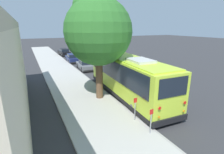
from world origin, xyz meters
TOP-DOWN VIEW (x-y plane):
  - ground_plane at (0.00, 0.00)m, footprint 160.00×160.00m
  - sidewalk_slab at (0.00, 3.64)m, footprint 80.00×4.20m
  - curb_strip at (0.00, 1.47)m, footprint 80.00×0.14m
  - shuttle_bus at (-0.52, 0.10)m, footprint 10.68×3.01m
  - parked_sedan_gray at (10.07, 0.24)m, footprint 4.33×1.93m
  - parked_sedan_navy at (15.88, 0.56)m, footprint 4.56×1.85m
  - parked_sedan_black at (23.33, 0.38)m, footprint 4.38×1.89m
  - street_tree at (-0.00, 2.40)m, footprint 4.91×4.91m
  - sign_post_near at (-5.83, 1.86)m, footprint 0.06×0.22m
  - sign_post_far at (-4.35, 1.86)m, footprint 0.06×0.22m
  - lane_stripe_mid at (-1.80, -3.65)m, footprint 2.40×0.14m
  - lane_stripe_ahead at (4.20, -3.65)m, footprint 2.40×0.14m

SIDE VIEW (x-z plane):
  - ground_plane at x=0.00m, z-range 0.00..0.00m
  - lane_stripe_mid at x=-1.80m, z-range 0.00..0.01m
  - lane_stripe_ahead at x=4.20m, z-range 0.00..0.01m
  - sidewalk_slab at x=0.00m, z-range 0.00..0.15m
  - curb_strip at x=0.00m, z-range 0.00..0.15m
  - parked_sedan_gray at x=10.07m, z-range -0.05..1.24m
  - parked_sedan_black at x=23.33m, z-range -0.05..1.27m
  - parked_sedan_navy at x=15.88m, z-range -0.05..1.27m
  - sign_post_near at x=-5.83m, z-range 0.17..1.55m
  - sign_post_far at x=-4.35m, z-range 0.17..1.61m
  - shuttle_bus at x=-0.52m, z-range 0.12..3.53m
  - street_tree at x=0.00m, z-range 1.42..9.69m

